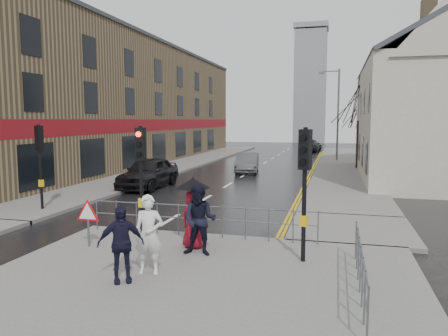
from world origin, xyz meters
The scene contains 24 objects.
ground centered at (0.00, 0.00, 0.00)m, with size 120.00×120.00×0.00m, color black.
near_pavement centered at (3.00, -3.50, 0.07)m, with size 10.00×9.00×0.14m, color #605E5B.
left_pavement centered at (-6.50, 23.00, 0.07)m, with size 4.00×44.00×0.14m, color #605E5B.
right_pavement centered at (6.50, 25.00, 0.07)m, with size 4.00×40.00×0.14m, color #605E5B.
pavement_bridge_right centered at (6.50, 3.00, 0.07)m, with size 4.00×4.20×0.14m, color #605E5B.
building_left_terrace centered at (-12.00, 22.00, 5.00)m, with size 8.00×42.00×10.00m, color brown.
building_right_cream centered at (12.00, 18.00, 4.78)m, with size 9.00×16.40×10.10m.
church_tower centered at (1.50, 62.00, 9.00)m, with size 5.00×5.00×18.00m, color gray.
traffic_signal_near_left centered at (0.20, 0.20, 2.46)m, with size 0.28×0.27×3.40m.
traffic_signal_near_right centered at (5.20, -1.00, 2.46)m, with size 0.34×0.33×3.40m.
traffic_signal_far_left centered at (-5.50, 3.00, 2.46)m, with size 0.34×0.33×3.40m.
guard_railing_front centered at (1.95, 0.60, 0.86)m, with size 7.14×0.04×1.00m.
guard_railing_side centered at (6.50, -2.75, 0.84)m, with size 0.04×4.54×1.00m.
warning_sign centered at (-0.80, -1.21, 1.04)m, with size 0.80×0.07×1.35m.
street_lamp centered at (5.82, 28.00, 4.71)m, with size 1.83×0.25×8.00m.
tree_near centered at (7.50, 22.00, 5.14)m, with size 2.40×2.40×6.58m.
tree_far centered at (8.00, 30.00, 4.42)m, with size 2.40×2.40×5.64m.
pedestrian_a centered at (1.77, -2.79, 1.07)m, with size 0.68×0.44×1.86m, color silver.
pedestrian_b centered at (2.50, -1.16, 1.09)m, with size 0.92×0.72×1.89m, color black.
pedestrian_with_umbrella centered at (2.13, -0.60, 1.24)m, with size 0.96×0.96×1.98m.
pedestrian_d centered at (1.40, -3.45, 1.00)m, with size 1.01×0.42×1.73m, color black.
car_parked centered at (-4.00, 10.00, 0.84)m, with size 1.98×4.92×1.68m, color black.
car_mid centered at (-0.16, 18.28, 0.70)m, with size 1.49×4.26×1.40m, color #454649.
car_far centered at (3.00, 39.35, 0.73)m, with size 2.03×5.00×1.45m, color black.
Camera 1 is at (5.95, -11.94, 3.73)m, focal length 35.00 mm.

